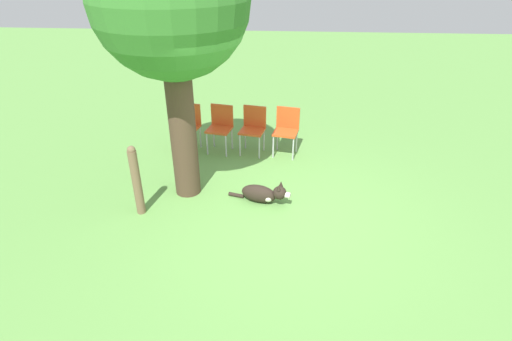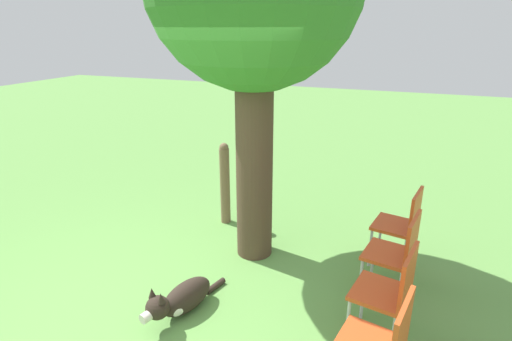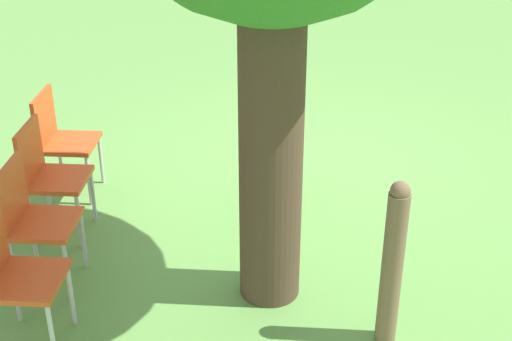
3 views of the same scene
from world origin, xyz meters
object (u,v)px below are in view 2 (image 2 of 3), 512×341
object	(u,v)px
dog	(181,299)
fence_post	(225,183)
red_chair_3	(402,222)
red_chair_1	(391,289)
red_chair_2	(397,250)

from	to	relation	value
dog	fence_post	bearing A→B (deg)	-151.77
fence_post	red_chair_3	xyz separation A→B (m)	(2.22, -0.26, -0.03)
red_chair_1	red_chair_3	distance (m)	1.27
dog	fence_post	world-z (taller)	fence_post
dog	red_chair_3	world-z (taller)	red_chair_3
red_chair_2	dog	bearing A→B (deg)	38.58
fence_post	red_chair_3	bearing A→B (deg)	-6.67
fence_post	red_chair_2	bearing A→B (deg)	-22.06
red_chair_2	fence_post	bearing A→B (deg)	-10.91
red_chair_3	red_chair_2	bearing A→B (deg)	99.15
fence_post	red_chair_1	xyz separation A→B (m)	(2.18, -1.53, -0.03)
red_chair_1	fence_post	bearing A→B (deg)	-23.82
dog	red_chair_1	distance (m)	1.84
fence_post	red_chair_1	world-z (taller)	fence_post
red_chair_2	red_chair_3	xyz separation A→B (m)	(0.02, 0.63, 0.00)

